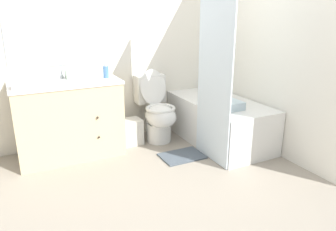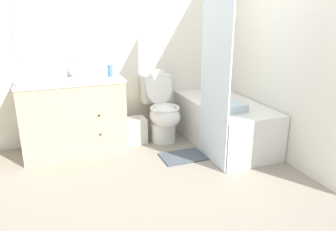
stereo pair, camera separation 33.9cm
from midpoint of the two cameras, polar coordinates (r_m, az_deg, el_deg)
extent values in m
plane|color=gray|center=(2.94, 5.69, -13.99)|extent=(14.00, 14.00, 0.00)
cube|color=white|center=(4.05, -4.35, 13.72)|extent=(8.00, 0.05, 2.50)
cube|color=#B2BCC6|center=(3.86, -15.43, 15.50)|extent=(1.04, 0.01, 0.93)
cube|color=white|center=(3.92, 18.97, 12.68)|extent=(0.05, 2.63, 2.50)
cube|color=beige|center=(3.76, -13.71, -0.28)|extent=(1.09, 0.57, 0.81)
cube|color=white|center=(3.65, -14.19, 5.96)|extent=(1.11, 0.59, 0.03)
cylinder|color=white|center=(3.66, -14.15, 5.35)|extent=(0.29, 0.29, 0.10)
sphere|color=#382D23|center=(3.49, -9.18, -0.01)|extent=(0.02, 0.02, 0.02)
sphere|color=#382D23|center=(3.56, -9.00, -3.34)|extent=(0.02, 0.02, 0.02)
cylinder|color=silver|center=(3.83, -14.57, 7.00)|extent=(0.04, 0.04, 0.04)
cylinder|color=silver|center=(3.77, -14.57, 7.81)|extent=(0.02, 0.11, 0.09)
cylinder|color=silver|center=(3.82, -15.40, 6.95)|extent=(0.03, 0.03, 0.04)
cylinder|color=silver|center=(3.83, -13.75, 7.11)|extent=(0.03, 0.03, 0.04)
cylinder|color=white|center=(4.02, 1.59, -2.83)|extent=(0.30, 0.30, 0.24)
ellipsoid|color=white|center=(3.90, 1.93, -0.11)|extent=(0.35, 0.46, 0.27)
torus|color=white|center=(3.87, 1.95, 1.26)|extent=(0.35, 0.35, 0.04)
cube|color=white|center=(4.11, 0.27, 4.75)|extent=(0.36, 0.18, 0.34)
ellipsoid|color=white|center=(4.00, 0.85, 4.95)|extent=(0.34, 0.14, 0.43)
cube|color=white|center=(3.99, 12.13, -1.30)|extent=(0.71, 1.39, 0.52)
cube|color=#A8ADAE|center=(3.92, 12.37, 2.17)|extent=(0.59, 1.27, 0.01)
cube|color=silver|center=(3.29, 11.22, 8.09)|extent=(0.01, 0.58, 2.00)
cube|color=silver|center=(3.96, -3.31, -2.66)|extent=(0.25, 0.22, 0.31)
cube|color=silver|center=(3.76, -12.82, 7.35)|extent=(0.15, 0.15, 0.09)
ellipsoid|color=white|center=(3.75, -12.89, 8.23)|extent=(0.07, 0.04, 0.03)
cylinder|color=#4C7AB2|center=(3.68, -7.43, 7.69)|extent=(0.06, 0.06, 0.13)
cylinder|color=silver|center=(3.66, -7.48, 8.90)|extent=(0.03, 0.03, 0.03)
cube|color=beige|center=(3.48, -20.24, 5.61)|extent=(0.26, 0.17, 0.07)
cube|color=silver|center=(3.57, 13.40, 1.37)|extent=(0.31, 0.25, 0.09)
cube|color=#4C5660|center=(3.63, 5.27, -7.20)|extent=(0.46, 0.33, 0.02)
camera|label=1|loc=(0.17, -87.14, 0.94)|focal=35.00mm
camera|label=2|loc=(0.17, 92.86, -0.94)|focal=35.00mm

